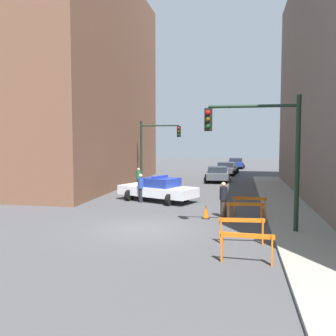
% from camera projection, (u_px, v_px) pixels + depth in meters
% --- Properties ---
extents(ground_plane, '(120.00, 120.00, 0.00)m').
position_uv_depth(ground_plane, '(146.00, 229.00, 15.26)').
color(ground_plane, '#424244').
extents(sidewalk_right, '(2.40, 44.00, 0.12)m').
position_uv_depth(sidewalk_right, '(305.00, 235.00, 14.09)').
color(sidewalk_right, gray).
rests_on(sidewalk_right, ground_plane).
extents(building_corner_left, '(14.00, 20.00, 16.56)m').
position_uv_depth(building_corner_left, '(45.00, 83.00, 30.61)').
color(building_corner_left, brown).
rests_on(building_corner_left, ground_plane).
extents(traffic_light_near, '(3.64, 0.35, 5.20)m').
position_uv_depth(traffic_light_near, '(266.00, 142.00, 14.37)').
color(traffic_light_near, black).
rests_on(traffic_light_near, sidewalk_right).
extents(traffic_light_far, '(3.44, 0.35, 5.20)m').
position_uv_depth(traffic_light_far, '(154.00, 143.00, 31.13)').
color(traffic_light_far, black).
rests_on(traffic_light_far, ground_plane).
extents(police_car, '(5.05, 3.60, 1.52)m').
position_uv_depth(police_car, '(158.00, 189.00, 22.10)').
color(police_car, white).
rests_on(police_car, ground_plane).
extents(parked_car_near, '(2.45, 4.40, 1.31)m').
position_uv_depth(parked_car_near, '(217.00, 174.00, 32.45)').
color(parked_car_near, '#474C51').
rests_on(parked_car_near, ground_plane).
extents(parked_car_mid, '(2.55, 4.46, 1.31)m').
position_uv_depth(parked_car_mid, '(227.00, 168.00, 38.69)').
color(parked_car_mid, '#474C51').
rests_on(parked_car_mid, ground_plane).
extents(parked_car_far, '(2.34, 4.34, 1.31)m').
position_uv_depth(parked_car_far, '(236.00, 163.00, 47.82)').
color(parked_car_far, navy).
rests_on(parked_car_far, ground_plane).
extents(pedestrian_crossing, '(0.48, 0.48, 1.66)m').
position_uv_depth(pedestrian_crossing, '(141.00, 188.00, 21.70)').
color(pedestrian_crossing, black).
rests_on(pedestrian_crossing, ground_plane).
extents(pedestrian_corner, '(0.49, 0.49, 1.66)m').
position_uv_depth(pedestrian_corner, '(139.00, 179.00, 26.23)').
color(pedestrian_corner, black).
rests_on(pedestrian_corner, ground_plane).
extents(pedestrian_sidewalk, '(0.42, 0.42, 1.66)m').
position_uv_depth(pedestrian_sidewalk, '(223.00, 199.00, 17.47)').
color(pedestrian_sidewalk, '#382D23').
rests_on(pedestrian_sidewalk, ground_plane).
extents(barrier_front, '(1.60, 0.25, 0.90)m').
position_uv_depth(barrier_front, '(247.00, 243.00, 10.94)').
color(barrier_front, orange).
rests_on(barrier_front, ground_plane).
extents(barrier_mid, '(1.60, 0.30, 0.90)m').
position_uv_depth(barrier_mid, '(242.00, 226.00, 13.05)').
color(barrier_mid, orange).
rests_on(barrier_mid, ground_plane).
extents(barrier_back, '(1.58, 0.43, 0.90)m').
position_uv_depth(barrier_back, '(245.00, 209.00, 16.26)').
color(barrier_back, orange).
rests_on(barrier_back, ground_plane).
extents(barrier_corner, '(1.60, 0.18, 0.90)m').
position_uv_depth(barrier_corner, '(249.00, 203.00, 17.87)').
color(barrier_corner, orange).
rests_on(barrier_corner, ground_plane).
extents(traffic_cone, '(0.36, 0.36, 0.66)m').
position_uv_depth(traffic_cone, '(206.00, 212.00, 17.24)').
color(traffic_cone, black).
rests_on(traffic_cone, ground_plane).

